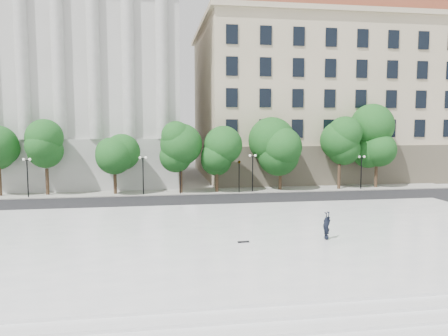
{
  "coord_description": "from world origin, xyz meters",
  "views": [
    {
      "loc": [
        -4.85,
        -24.62,
        7.78
      ],
      "look_at": [
        0.58,
        10.0,
        4.15
      ],
      "focal_mm": 35.0,
      "sensor_mm": 36.0,
      "label": 1
    }
  ],
  "objects_px": {
    "traffic_light_east": "(239,160)",
    "skateboard": "(243,242)",
    "traffic_light_west": "(180,160)",
    "person_lying": "(326,236)"
  },
  "relations": [
    {
      "from": "traffic_light_west",
      "to": "person_lying",
      "type": "height_order",
      "value": "traffic_light_west"
    },
    {
      "from": "traffic_light_west",
      "to": "skateboard",
      "type": "distance_m",
      "value": 21.59
    },
    {
      "from": "traffic_light_west",
      "to": "traffic_light_east",
      "type": "distance_m",
      "value": 6.48
    },
    {
      "from": "traffic_light_west",
      "to": "person_lying",
      "type": "relative_size",
      "value": 2.43
    },
    {
      "from": "skateboard",
      "to": "person_lying",
      "type": "bearing_deg",
      "value": -6.24
    },
    {
      "from": "person_lying",
      "to": "skateboard",
      "type": "relative_size",
      "value": 2.45
    },
    {
      "from": "traffic_light_west",
      "to": "person_lying",
      "type": "xyz_separation_m",
      "value": [
        7.99,
        -21.32,
        -3.06
      ]
    },
    {
      "from": "traffic_light_west",
      "to": "skateboard",
      "type": "height_order",
      "value": "traffic_light_west"
    },
    {
      "from": "traffic_light_east",
      "to": "skateboard",
      "type": "xyz_separation_m",
      "value": [
        -3.8,
        -21.18,
        -3.21
      ]
    },
    {
      "from": "traffic_light_east",
      "to": "skateboard",
      "type": "height_order",
      "value": "traffic_light_east"
    }
  ]
}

